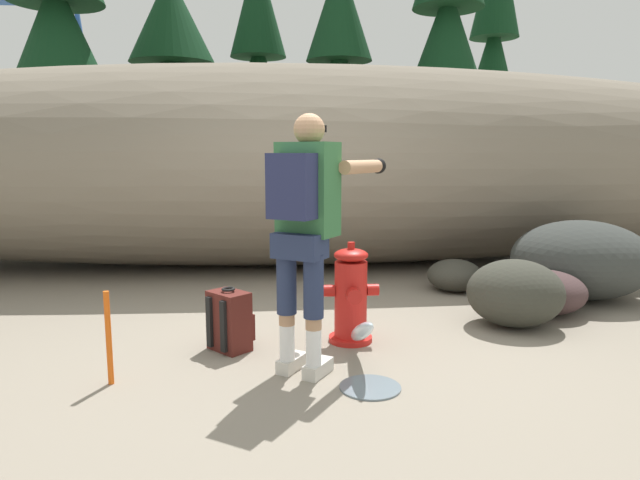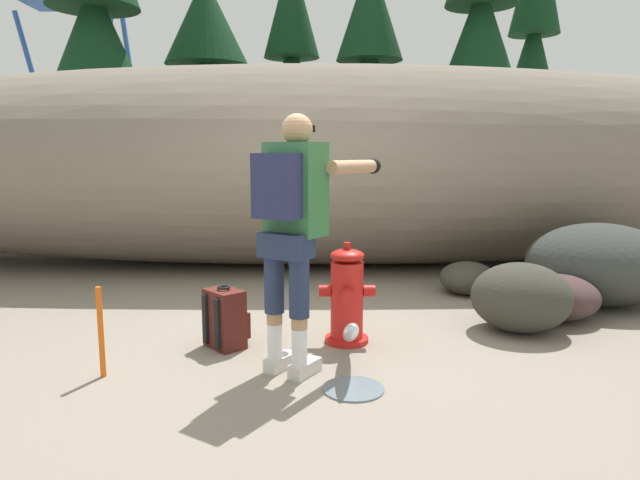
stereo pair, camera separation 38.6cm
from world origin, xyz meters
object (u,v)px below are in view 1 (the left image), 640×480
(fire_hydrant, at_px, (351,296))
(survey_stake, at_px, (109,338))
(utility_worker, at_px, (307,212))
(spare_backpack, at_px, (230,321))
(boulder_mid, at_px, (515,293))
(boulder_outlier, at_px, (455,275))
(boulder_large, at_px, (581,260))
(boulder_small, at_px, (546,292))

(fire_hydrant, bearing_deg, survey_stake, -157.38)
(utility_worker, bearing_deg, spare_backpack, 82.84)
(boulder_mid, bearing_deg, boulder_outlier, 94.90)
(boulder_large, xyz_separation_m, boulder_small, (-0.60, -0.51, -0.19))
(survey_stake, bearing_deg, spare_backpack, 39.14)
(boulder_small, relative_size, boulder_outlier, 1.22)
(utility_worker, xyz_separation_m, boulder_mid, (1.80, 0.84, -0.78))
(fire_hydrant, height_order, boulder_small, fire_hydrant)
(spare_backpack, xyz_separation_m, boulder_large, (3.39, 1.21, 0.18))
(utility_worker, distance_m, survey_stake, 1.47)
(spare_backpack, height_order, boulder_mid, boulder_mid)
(fire_hydrant, bearing_deg, spare_backpack, -173.73)
(spare_backpack, xyz_separation_m, boulder_outlier, (2.24, 1.61, -0.05))
(boulder_small, bearing_deg, boulder_outlier, 121.17)
(boulder_small, relative_size, survey_stake, 1.19)
(spare_backpack, bearing_deg, fire_hydrant, -36.01)
(fire_hydrant, distance_m, boulder_outlier, 2.02)
(boulder_large, height_order, boulder_outlier, boulder_large)
(spare_backpack, xyz_separation_m, boulder_small, (2.78, 0.71, -0.02))
(boulder_large, distance_m, survey_stake, 4.46)
(boulder_mid, distance_m, survey_stake, 3.19)
(boulder_mid, xyz_separation_m, boulder_outlier, (-0.11, 1.24, -0.12))
(fire_hydrant, xyz_separation_m, boulder_large, (2.47, 1.11, 0.04))
(boulder_large, bearing_deg, fire_hydrant, -155.79)
(utility_worker, relative_size, boulder_mid, 2.12)
(spare_backpack, height_order, survey_stake, survey_stake)
(utility_worker, relative_size, boulder_large, 1.26)
(boulder_mid, bearing_deg, boulder_large, 38.72)
(utility_worker, height_order, boulder_outlier, utility_worker)
(boulder_mid, relative_size, survey_stake, 1.33)
(fire_hydrant, relative_size, boulder_large, 0.58)
(fire_hydrant, distance_m, survey_stake, 1.75)
(boulder_outlier, bearing_deg, survey_stake, -143.39)
(boulder_large, height_order, boulder_mid, boulder_large)
(fire_hydrant, distance_m, boulder_mid, 1.46)
(fire_hydrant, distance_m, spare_backpack, 0.93)
(boulder_mid, relative_size, boulder_small, 1.11)
(boulder_small, xyz_separation_m, boulder_outlier, (-0.55, 0.91, -0.03))
(fire_hydrant, bearing_deg, boulder_outlier, 48.79)
(boulder_outlier, xyz_separation_m, survey_stake, (-2.94, -2.19, 0.13))
(utility_worker, xyz_separation_m, boulder_small, (2.24, 1.17, -0.87))
(boulder_large, bearing_deg, spare_backpack, -160.30)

